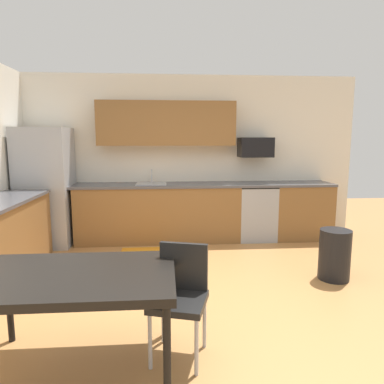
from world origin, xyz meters
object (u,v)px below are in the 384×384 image
refrigerator (46,187)px  oven_range (255,212)px  chair_near_table (181,291)px  trash_bin (335,255)px  dining_table (75,281)px  microwave (255,147)px

refrigerator → oven_range: 3.37m
refrigerator → oven_range: refrigerator is taller
refrigerator → oven_range: (3.34, 0.08, -0.46)m
chair_near_table → trash_bin: bearing=34.6°
refrigerator → dining_table: bearing=-68.7°
trash_bin → chair_near_table: bearing=-145.4°
microwave → chair_near_table: microwave is taller
microwave → trash_bin: microwave is taller
oven_range → trash_bin: oven_range is taller
oven_range → microwave: size_ratio=1.69×
refrigerator → trash_bin: 4.23m
microwave → dining_table: microwave is taller
chair_near_table → trash_bin: (1.88, 1.30, -0.20)m
oven_range → chair_near_table: bearing=-114.3°
dining_table → oven_range: bearing=56.3°
refrigerator → trash_bin: size_ratio=3.04×
oven_range → chair_near_table: oven_range is taller
chair_near_table → trash_bin: size_ratio=1.42×
dining_table → trash_bin: bearing=28.6°
refrigerator → trash_bin: (3.84, -1.68, -0.61)m
dining_table → trash_bin: size_ratio=2.33×
refrigerator → chair_near_table: bearing=-56.6°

